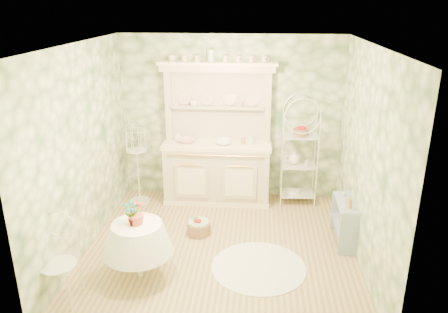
# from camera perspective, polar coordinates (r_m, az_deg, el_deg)

# --- Properties ---
(floor) EXTENTS (3.60, 3.60, 0.00)m
(floor) POSITION_cam_1_polar(r_m,az_deg,el_deg) (6.07, -0.41, -11.88)
(floor) COLOR tan
(floor) RESTS_ON ground
(ceiling) EXTENTS (3.60, 3.60, 0.00)m
(ceiling) POSITION_cam_1_polar(r_m,az_deg,el_deg) (5.19, -0.48, 14.39)
(ceiling) COLOR white
(ceiling) RESTS_ON floor
(wall_left) EXTENTS (3.60, 3.60, 0.00)m
(wall_left) POSITION_cam_1_polar(r_m,az_deg,el_deg) (5.92, -18.06, 0.69)
(wall_left) COLOR #E9E9C0
(wall_left) RESTS_ON floor
(wall_right) EXTENTS (3.60, 3.60, 0.00)m
(wall_right) POSITION_cam_1_polar(r_m,az_deg,el_deg) (5.62, 18.15, -0.32)
(wall_right) COLOR #E9E9C0
(wall_right) RESTS_ON floor
(wall_back) EXTENTS (3.60, 3.60, 0.00)m
(wall_back) POSITION_cam_1_polar(r_m,az_deg,el_deg) (7.20, 0.87, 4.99)
(wall_back) COLOR #E9E9C0
(wall_back) RESTS_ON floor
(wall_front) EXTENTS (3.60, 3.60, 0.00)m
(wall_front) POSITION_cam_1_polar(r_m,az_deg,el_deg) (3.85, -2.92, -8.76)
(wall_front) COLOR #E9E9C0
(wall_front) RESTS_ON floor
(kitchen_dresser) EXTENTS (1.87, 0.61, 2.29)m
(kitchen_dresser) POSITION_cam_1_polar(r_m,az_deg,el_deg) (7.01, -0.93, 2.82)
(kitchen_dresser) COLOR beige
(kitchen_dresser) RESTS_ON floor
(bakers_rack) EXTENTS (0.59, 0.43, 1.82)m
(bakers_rack) POSITION_cam_1_polar(r_m,az_deg,el_deg) (7.13, 9.83, 0.86)
(bakers_rack) COLOR white
(bakers_rack) RESTS_ON floor
(side_shelf) EXTENTS (0.26, 0.69, 0.59)m
(side_shelf) POSITION_cam_1_polar(r_m,az_deg,el_deg) (6.30, 15.43, -8.32)
(side_shelf) COLOR #95AABE
(side_shelf) RESTS_ON floor
(round_table) EXTENTS (0.71, 0.71, 0.75)m
(round_table) POSITION_cam_1_polar(r_m,az_deg,el_deg) (5.44, -11.12, -11.78)
(round_table) COLOR white
(round_table) RESTS_ON floor
(cafe_chair) EXTENTS (0.46, 0.46, 0.90)m
(cafe_chair) POSITION_cam_1_polar(r_m,az_deg,el_deg) (5.25, -20.82, -13.11)
(cafe_chair) COLOR white
(cafe_chair) RESTS_ON floor
(birdcage_stand) EXTENTS (0.39, 0.39, 1.53)m
(birdcage_stand) POSITION_cam_1_polar(r_m,az_deg,el_deg) (7.20, -11.28, -0.30)
(birdcage_stand) COLOR white
(birdcage_stand) RESTS_ON floor
(floor_basket) EXTENTS (0.37, 0.37, 0.21)m
(floor_basket) POSITION_cam_1_polar(r_m,az_deg,el_deg) (6.37, -3.32, -9.23)
(floor_basket) COLOR #916D4A
(floor_basket) RESTS_ON floor
(lace_rug) EXTENTS (1.51, 1.51, 0.01)m
(lace_rug) POSITION_cam_1_polar(r_m,az_deg,el_deg) (5.71, 4.55, -14.19)
(lace_rug) COLOR white
(lace_rug) RESTS_ON floor
(bowl_floral) EXTENTS (0.35, 0.35, 0.07)m
(bowl_floral) POSITION_cam_1_polar(r_m,az_deg,el_deg) (7.10, -4.84, 1.89)
(bowl_floral) COLOR white
(bowl_floral) RESTS_ON kitchen_dresser
(bowl_white) EXTENTS (0.34, 0.34, 0.08)m
(bowl_white) POSITION_cam_1_polar(r_m,az_deg,el_deg) (6.98, -0.09, 1.64)
(bowl_white) COLOR white
(bowl_white) RESTS_ON kitchen_dresser
(cup_left) EXTENTS (0.13, 0.13, 0.09)m
(cup_left) POSITION_cam_1_polar(r_m,az_deg,el_deg) (7.09, -4.01, 6.86)
(cup_left) COLOR white
(cup_left) RESTS_ON kitchen_dresser
(cup_right) EXTENTS (0.12, 0.12, 0.10)m
(cup_right) POSITION_cam_1_polar(r_m,az_deg,el_deg) (7.02, 2.12, 6.76)
(cup_right) COLOR white
(cup_right) RESTS_ON kitchen_dresser
(potted_geranium) EXTENTS (0.19, 0.15, 0.31)m
(potted_geranium) POSITION_cam_1_polar(r_m,az_deg,el_deg) (5.18, -12.00, -7.51)
(potted_geranium) COLOR #3F7238
(potted_geranium) RESTS_ON round_table
(bottle_amber) EXTENTS (0.07, 0.07, 0.17)m
(bottle_amber) POSITION_cam_1_polar(r_m,az_deg,el_deg) (5.96, 16.08, -5.92)
(bottle_amber) COLOR #B28234
(bottle_amber) RESTS_ON side_shelf
(bottle_blue) EXTENTS (0.05, 0.05, 0.10)m
(bottle_blue) POSITION_cam_1_polar(r_m,az_deg,el_deg) (6.11, 15.80, -5.54)
(bottle_blue) COLOR #9BBCC9
(bottle_blue) RESTS_ON side_shelf
(bottle_glass) EXTENTS (0.08, 0.08, 0.08)m
(bottle_glass) POSITION_cam_1_polar(r_m,az_deg,el_deg) (6.33, 15.40, -4.65)
(bottle_glass) COLOR silver
(bottle_glass) RESTS_ON side_shelf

